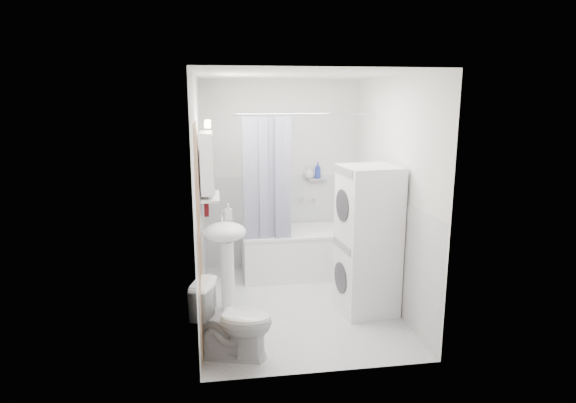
{
  "coord_description": "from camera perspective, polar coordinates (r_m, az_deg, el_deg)",
  "views": [
    {
      "loc": [
        -0.83,
        -4.74,
        2.19
      ],
      "look_at": [
        -0.08,
        0.15,
        1.11
      ],
      "focal_mm": 30.0,
      "sensor_mm": 36.0,
      "label": 1
    }
  ],
  "objects": [
    {
      "name": "sink",
      "position": [
        4.96,
        -7.43,
        -5.23
      ],
      "size": [
        0.44,
        0.37,
        1.04
      ],
      "color": "white",
      "rests_on": "ground"
    },
    {
      "name": "shower_curtain",
      "position": [
        5.48,
        -2.49,
        2.43
      ],
      "size": [
        0.55,
        0.02,
        1.45
      ],
      "color": "#151B4B",
      "rests_on": "curtain_rod"
    },
    {
      "name": "shelf",
      "position": [
        4.94,
        -9.2,
        0.6
      ],
      "size": [
        0.18,
        0.54,
        0.02
      ],
      "primitive_type": "cube",
      "color": "silver",
      "rests_on": "room_walls"
    },
    {
      "name": "room_walls",
      "position": [
        4.86,
        1.24,
        4.0
      ],
      "size": [
        2.6,
        2.6,
        2.6
      ],
      "color": "silver",
      "rests_on": "ground"
    },
    {
      "name": "soap_pump",
      "position": [
        5.14,
        -7.09,
        -1.73
      ],
      "size": [
        0.08,
        0.17,
        0.08
      ],
      "primitive_type": "imported",
      "color": "gray",
      "rests_on": "sink"
    },
    {
      "name": "medicine_cabinet",
      "position": [
        4.88,
        -9.52,
        4.79
      ],
      "size": [
        0.13,
        0.5,
        0.71
      ],
      "color": "white",
      "rests_on": "room_walls"
    },
    {
      "name": "tub_spout",
      "position": [
        6.25,
        2.98,
        0.33
      ],
      "size": [
        0.04,
        0.12,
        0.04
      ],
      "primitive_type": "cylinder",
      "rotation": [
        1.57,
        0.0,
        0.0
      ],
      "color": "silver",
      "rests_on": "room_walls"
    },
    {
      "name": "towel",
      "position": [
        5.34,
        -9.73,
        2.61
      ],
      "size": [
        0.07,
        0.31,
        0.75
      ],
      "color": "#650C0F",
      "rests_on": "room_walls"
    },
    {
      "name": "shower_caddy",
      "position": [
        6.2,
        3.48,
        2.66
      ],
      "size": [
        0.22,
        0.06,
        0.02
      ],
      "primitive_type": "cube",
      "color": "silver",
      "rests_on": "room_walls"
    },
    {
      "name": "shelf_cup",
      "position": [
        5.04,
        -9.22,
        1.57
      ],
      "size": [
        0.1,
        0.09,
        0.1
      ],
      "primitive_type": "imported",
      "color": "gray",
      "rests_on": "shelf"
    },
    {
      "name": "bathtub",
      "position": [
        6.05,
        1.69,
        -5.72
      ],
      "size": [
        1.5,
        0.71,
        0.57
      ],
      "color": "white",
      "rests_on": "ground"
    },
    {
      "name": "shelf_bottle",
      "position": [
        4.78,
        -9.23,
        0.79
      ],
      "size": [
        0.07,
        0.18,
        0.07
      ],
      "primitive_type": "imported",
      "color": "gray",
      "rests_on": "shelf"
    },
    {
      "name": "toilet",
      "position": [
        4.23,
        -6.49,
        -13.83
      ],
      "size": [
        0.75,
        0.55,
        0.66
      ],
      "primitive_type": "imported",
      "rotation": [
        0.0,
        0.0,
        1.3
      ],
      "color": "white",
      "rests_on": "ground"
    },
    {
      "name": "door",
      "position": [
        4.36,
        -9.94,
        -3.73
      ],
      "size": [
        0.05,
        2.0,
        2.0
      ],
      "color": "brown",
      "rests_on": "ground"
    },
    {
      "name": "shampoo_b",
      "position": [
        6.2,
        3.54,
        3.12
      ],
      "size": [
        0.08,
        0.21,
        0.08
      ],
      "primitive_type": "imported",
      "color": "#253695",
      "rests_on": "shower_caddy"
    },
    {
      "name": "floor",
      "position": [
        5.29,
        1.17,
        -12.15
      ],
      "size": [
        2.6,
        2.6,
        0.0
      ],
      "primitive_type": "plane",
      "color": "silver",
      "rests_on": "ground"
    },
    {
      "name": "shampoo_a",
      "position": [
        6.17,
        2.45,
        3.33
      ],
      "size": [
        0.13,
        0.17,
        0.13
      ],
      "primitive_type": "imported",
      "color": "gray",
      "rests_on": "shower_caddy"
    },
    {
      "name": "washer_dryer",
      "position": [
        4.97,
        9.41,
        -4.56
      ],
      "size": [
        0.6,
        0.59,
        1.52
      ],
      "rotation": [
        0.0,
        0.0,
        0.1
      ],
      "color": "white",
      "rests_on": "ground"
    },
    {
      "name": "wainscot",
      "position": [
        5.34,
        0.66,
        -4.99
      ],
      "size": [
        1.98,
        2.58,
        2.58
      ],
      "color": "white",
      "rests_on": "ground"
    },
    {
      "name": "curtain_rod",
      "position": [
        5.47,
        2.36,
        10.32
      ],
      "size": [
        1.68,
        0.02,
        0.02
      ],
      "primitive_type": "cylinder",
      "rotation": [
        0.0,
        1.57,
        0.0
      ],
      "color": "silver",
      "rests_on": "room_walls"
    }
  ]
}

